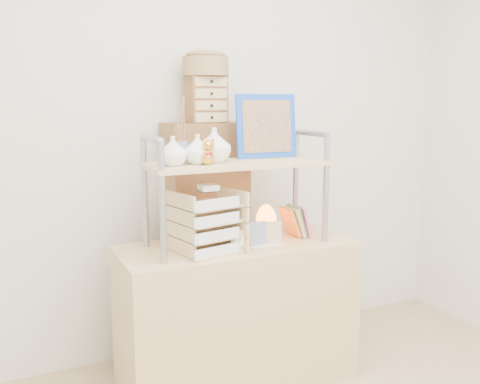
% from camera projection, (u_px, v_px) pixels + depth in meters
% --- Properties ---
extents(room_shell, '(3.42, 3.41, 2.61)m').
position_uv_depth(room_shell, '(334.00, 36.00, 1.83)').
color(room_shell, silver).
rests_on(room_shell, ground).
extents(desk, '(1.20, 0.50, 0.75)m').
position_uv_depth(desk, '(237.00, 314.00, 2.78)').
color(desk, tan).
rests_on(desk, ground).
extents(cabinet, '(0.46, 0.26, 1.35)m').
position_uv_depth(cabinet, '(206.00, 241.00, 3.05)').
color(cabinet, brown).
rests_on(cabinet, ground).
extents(hutch, '(0.90, 0.34, 0.75)m').
position_uv_depth(hutch, '(227.00, 158.00, 2.63)').
color(hutch, '#9396A0').
rests_on(hutch, desk).
extents(letter_tray, '(0.32, 0.31, 0.33)m').
position_uv_depth(letter_tray, '(208.00, 225.00, 2.56)').
color(letter_tray, tan).
rests_on(letter_tray, desk).
extents(salt_lamp, '(0.12, 0.11, 0.18)m').
position_uv_depth(salt_lamp, '(266.00, 221.00, 2.82)').
color(salt_lamp, brown).
rests_on(salt_lamp, desk).
extents(desk_clock, '(0.08, 0.05, 0.11)m').
position_uv_depth(desk_clock, '(238.00, 240.00, 2.58)').
color(desk_clock, tan).
rests_on(desk_clock, desk).
extents(postcard_stand, '(0.18, 0.08, 0.13)m').
position_uv_depth(postcard_stand, '(266.00, 238.00, 2.69)').
color(postcard_stand, white).
rests_on(postcard_stand, desk).
extents(drawer_chest, '(0.20, 0.16, 0.25)m').
position_uv_depth(drawer_chest, '(206.00, 99.00, 2.89)').
color(drawer_chest, brown).
rests_on(drawer_chest, cabinet).
extents(woven_basket, '(0.25, 0.25, 0.10)m').
position_uv_depth(woven_basket, '(206.00, 66.00, 2.86)').
color(woven_basket, brown).
rests_on(woven_basket, drawer_chest).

